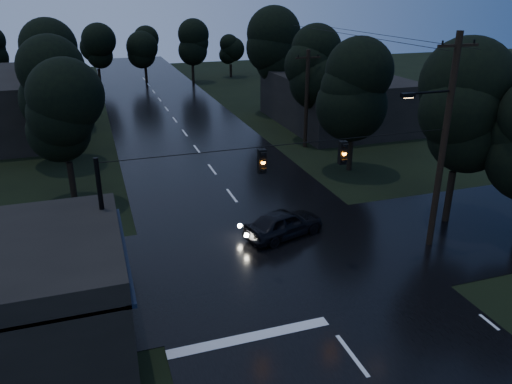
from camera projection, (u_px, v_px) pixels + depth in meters
main_road at (197, 149)px, 38.95m from camera, size 12.00×120.00×0.02m
cross_street at (279, 258)px, 23.13m from camera, size 60.00×9.00×0.02m
building_far_right at (336, 100)px, 45.74m from camera, size 10.00×14.00×4.40m
building_far_left at (10, 104)px, 42.71m from camera, size 10.00×16.00×5.00m
utility_pole_main at (442, 141)px, 22.44m from camera, size 3.50×0.30×10.00m
utility_pole_far at (307, 98)px, 38.17m from camera, size 2.00×0.30×7.50m
anchor_pole_left at (105, 233)px, 18.92m from camera, size 0.18×0.18×6.00m
span_signals at (302, 156)px, 20.43m from camera, size 15.00×0.37×1.12m
tree_corner_near at (462, 111)px, 24.68m from camera, size 4.48×4.48×9.44m
tree_left_a at (62, 114)px, 27.31m from camera, size 3.92×3.92×8.26m
tree_left_b at (55, 84)px, 34.03m from camera, size 4.20×4.20×8.85m
tree_left_c at (52, 60)px, 42.51m from camera, size 4.48×4.48×9.44m
tree_right_a at (355, 88)px, 32.44m from camera, size 4.20×4.20×8.85m
tree_right_b at (312, 66)px, 39.51m from camera, size 4.48×4.48×9.44m
tree_right_c at (276, 48)px, 48.34m from camera, size 4.76×4.76×10.03m
car at (284, 223)px, 24.98m from camera, size 4.52×2.84×1.44m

